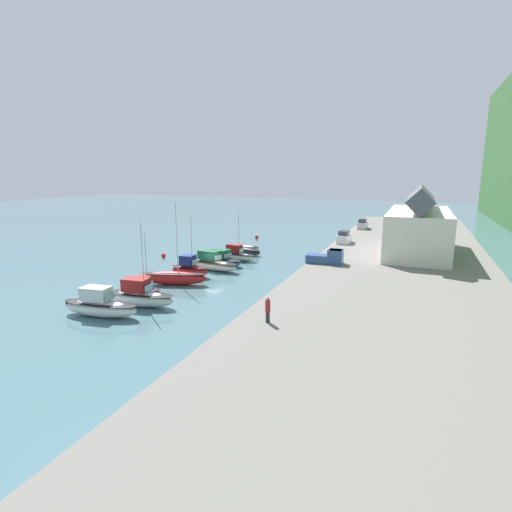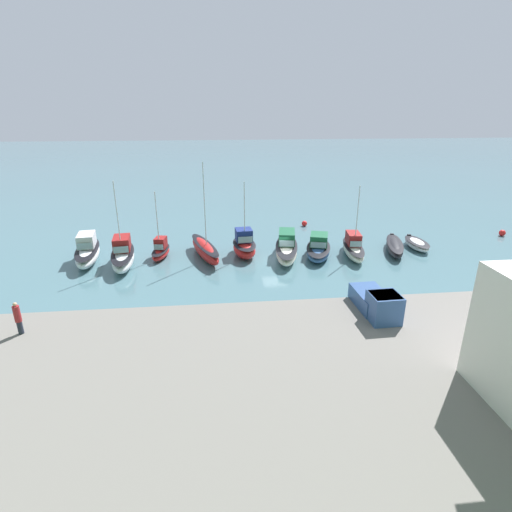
% 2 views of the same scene
% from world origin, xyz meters
% --- Properties ---
extents(ground_plane, '(320.00, 320.00, 0.00)m').
position_xyz_m(ground_plane, '(0.00, 0.00, 0.00)').
color(ground_plane, '#476B75').
extents(quay_promenade, '(133.16, 23.12, 1.55)m').
position_xyz_m(quay_promenade, '(0.00, 23.86, 0.78)').
color(quay_promenade, slate).
rests_on(quay_promenade, ground_plane).
extents(harbor_clubhouse, '(21.61, 8.45, 9.89)m').
position_xyz_m(harbor_clubhouse, '(-17.10, 25.63, 5.24)').
color(harbor_clubhouse, silver).
rests_on(harbor_clubhouse, quay_promenade).
extents(moored_boat_0, '(2.24, 4.84, 0.91)m').
position_xyz_m(moored_boat_0, '(-16.17, -1.82, 0.49)').
color(moored_boat_0, white).
rests_on(moored_boat_0, ground_plane).
extents(moored_boat_1, '(3.78, 7.16, 1.13)m').
position_xyz_m(moored_boat_1, '(-13.19, -0.96, 0.61)').
color(moored_boat_1, black).
rests_on(moored_boat_1, ground_plane).
extents(moored_boat_2, '(2.68, 6.96, 7.55)m').
position_xyz_m(moored_boat_2, '(-8.29, -0.20, 0.90)').
color(moored_boat_2, white).
rests_on(moored_boat_2, ground_plane).
extents(moored_boat_3, '(4.27, 7.11, 2.30)m').
position_xyz_m(moored_boat_3, '(-4.67, -0.63, 0.82)').
color(moored_boat_3, '#33568E').
rests_on(moored_boat_3, ground_plane).
extents(moored_boat_4, '(3.73, 8.74, 2.69)m').
position_xyz_m(moored_boat_4, '(-1.28, -0.72, 0.99)').
color(moored_boat_4, white).
rests_on(moored_boat_4, ground_plane).
extents(moored_boat_5, '(2.69, 5.24, 7.88)m').
position_xyz_m(moored_boat_5, '(3.09, -1.50, 1.07)').
color(moored_boat_5, red).
rests_on(moored_boat_5, ground_plane).
extents(moored_boat_6, '(3.90, 8.35, 9.91)m').
position_xyz_m(moored_boat_6, '(7.19, -1.26, 0.89)').
color(moored_boat_6, red).
rests_on(moored_boat_6, ground_plane).
extents(moored_boat_7, '(2.14, 4.42, 7.02)m').
position_xyz_m(moored_boat_7, '(11.77, -1.88, 0.77)').
color(moored_boat_7, red).
rests_on(moored_boat_7, ground_plane).
extents(moored_boat_8, '(3.02, 7.64, 8.47)m').
position_xyz_m(moored_boat_8, '(15.19, 0.04, 1.07)').
color(moored_boat_8, silver).
rests_on(moored_boat_8, ground_plane).
extents(moored_boat_9, '(3.16, 7.83, 2.83)m').
position_xyz_m(moored_boat_9, '(18.98, -1.52, 1.05)').
color(moored_boat_9, white).
rests_on(moored_boat_9, ground_plane).
extents(parked_car_0, '(4.20, 1.81, 2.16)m').
position_xyz_m(parked_car_0, '(-40.96, 14.55, 2.47)').
color(parked_car_0, '#B7B7BC').
rests_on(parked_car_0, quay_promenade).
extents(parked_car_1, '(4.27, 1.96, 2.16)m').
position_xyz_m(parked_car_1, '(-21.43, 14.06, 2.47)').
color(parked_car_1, silver).
rests_on(parked_car_1, quay_promenade).
extents(pickup_truck_0, '(2.12, 4.79, 1.90)m').
position_xyz_m(pickup_truck_0, '(-4.67, 14.89, 2.38)').
color(pickup_truck_0, '#2D4C84').
rests_on(pickup_truck_0, quay_promenade).
extents(person_on_quay, '(0.40, 0.40, 2.14)m').
position_xyz_m(person_on_quay, '(18.27, 15.05, 2.65)').
color(person_on_quay, '#232838').
rests_on(person_on_quay, quay_promenade).
extents(mooring_buoy_0, '(0.72, 0.72, 0.72)m').
position_xyz_m(mooring_buoy_0, '(-5.66, -11.73, 0.36)').
color(mooring_buoy_0, red).
rests_on(mooring_buoy_0, ground_plane).
extents(mooring_buoy_1, '(0.75, 0.75, 0.75)m').
position_xyz_m(mooring_buoy_1, '(-28.72, -5.03, 0.38)').
color(mooring_buoy_1, red).
rests_on(mooring_buoy_1, ground_plane).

